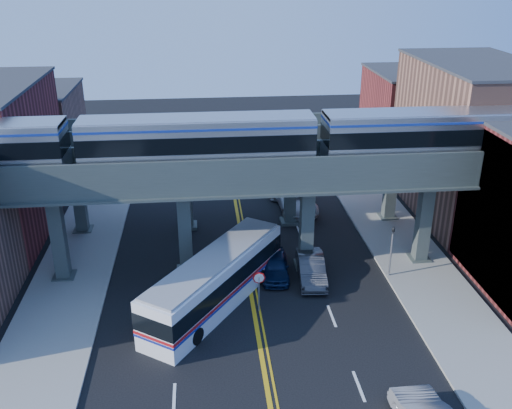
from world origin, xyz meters
TOP-DOWN VIEW (x-y plane):
  - ground at (0.00, 0.00)m, footprint 120.00×120.00m
  - sidewalk_west at (-11.50, 10.00)m, footprint 5.00×70.00m
  - sidewalk_east at (11.50, 10.00)m, footprint 5.00×70.00m
  - building_west_c at (-18.50, 29.00)m, footprint 8.00×10.00m
  - building_east_b at (18.50, 16.00)m, footprint 8.00×14.00m
  - building_east_c at (18.50, 29.00)m, footprint 8.00×10.00m
  - mural_panel at (14.55, 4.00)m, footprint 0.10×9.50m
  - elevated_viaduct_near at (0.00, 8.00)m, footprint 52.00×3.60m
  - elevated_viaduct_far at (0.00, 15.00)m, footprint 52.00×3.60m
  - transit_train at (-2.92, 8.00)m, footprint 43.98×2.75m
  - stop_sign at (0.30, 3.00)m, footprint 0.76×0.09m
  - traffic_signal at (9.20, 6.00)m, footprint 0.15×0.18m
  - transit_bus at (-2.21, 3.99)m, footprint 8.99×11.29m
  - car_lane_a at (1.80, 6.99)m, footprint 2.10×4.43m
  - car_lane_b at (4.06, 6.28)m, footprint 2.03×4.89m
  - car_lane_c at (4.92, 17.53)m, footprint 3.05×6.24m
  - car_lane_d at (4.09, 21.71)m, footprint 2.33×5.63m

SIDE VIEW (x-z plane):
  - ground at x=0.00m, z-range 0.00..0.00m
  - sidewalk_west at x=-11.50m, z-range 0.00..0.16m
  - sidewalk_east at x=11.50m, z-range 0.00..0.16m
  - car_lane_a at x=1.80m, z-range 0.00..1.46m
  - car_lane_b at x=4.06m, z-range 0.00..1.57m
  - car_lane_d at x=4.09m, z-range 0.00..1.63m
  - car_lane_c at x=4.92m, z-range 0.00..1.71m
  - transit_bus at x=-2.21m, z-range 0.04..3.11m
  - stop_sign at x=0.30m, z-range 0.44..3.07m
  - traffic_signal at x=9.20m, z-range 0.25..4.35m
  - building_west_c at x=-18.50m, z-range 0.00..8.00m
  - building_east_c at x=18.50m, z-range 0.00..9.00m
  - mural_panel at x=14.55m, z-range 0.00..9.50m
  - building_east_b at x=18.50m, z-range 0.00..12.00m
  - elevated_viaduct_near at x=0.00m, z-range 2.77..10.17m
  - elevated_viaduct_far at x=0.00m, z-range 2.77..10.17m
  - transit_train at x=-2.92m, z-range 7.53..10.74m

